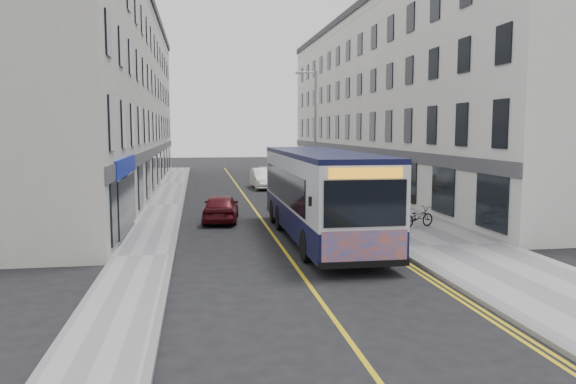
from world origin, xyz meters
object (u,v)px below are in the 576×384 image
object	(u,v)px
city_bus	(320,192)
bicycle	(418,217)
pedestrian_near	(347,188)
car_maroon	(221,207)
streetlamp	(314,130)
pedestrian_far	(349,177)
car_white	(264,178)

from	to	relation	value
city_bus	bicycle	distance (m)	5.14
city_bus	pedestrian_near	size ratio (longest dim) A/B	7.70
bicycle	car_maroon	bearing A→B (deg)	45.26
streetlamp	car_maroon	size ratio (longest dim) A/B	2.00
city_bus	car_maroon	bearing A→B (deg)	125.95
streetlamp	pedestrian_far	world-z (taller)	streetlamp
pedestrian_near	pedestrian_far	xyz separation A→B (m)	(1.61, 5.61, 0.18)
bicycle	pedestrian_near	size ratio (longest dim) A/B	1.09
streetlamp	city_bus	world-z (taller)	streetlamp
city_bus	pedestrian_near	bearing A→B (deg)	69.26
streetlamp	bicycle	bearing A→B (deg)	-78.78
pedestrian_near	pedestrian_far	bearing A→B (deg)	71.08
car_white	car_maroon	xyz separation A→B (m)	(-3.80, -14.85, -0.07)
streetlamp	bicycle	size ratio (longest dim) A/B	4.64
pedestrian_far	car_maroon	xyz separation A→B (m)	(-9.32, -11.03, -0.41)
streetlamp	pedestrian_far	size ratio (longest dim) A/B	4.12
city_bus	pedestrian_far	xyz separation A→B (m)	(5.61, 16.15, -0.84)
bicycle	pedestrian_near	bearing A→B (deg)	-16.87
streetlamp	car_white	world-z (taller)	streetlamp
streetlamp	pedestrian_near	world-z (taller)	streetlamp
pedestrian_near	pedestrian_far	distance (m)	5.84
streetlamp	pedestrian_far	xyz separation A→B (m)	(3.15, 3.20, -3.29)
city_bus	bicycle	world-z (taller)	city_bus
city_bus	bicycle	xyz separation A→B (m)	(4.73, 1.50, -1.36)
streetlamp	pedestrian_far	distance (m)	5.57
pedestrian_near	bicycle	bearing A→B (deg)	-88.20
streetlamp	car_white	distance (m)	8.26
pedestrian_far	car_maroon	size ratio (longest dim) A/B	0.48
bicycle	pedestrian_near	xyz separation A→B (m)	(-0.74, 9.04, 0.33)
car_maroon	pedestrian_near	bearing A→B (deg)	-138.98
city_bus	pedestrian_near	world-z (taller)	city_bus
car_white	pedestrian_far	bearing A→B (deg)	-36.26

